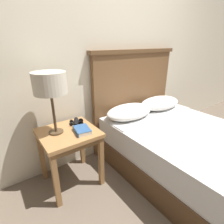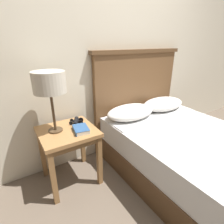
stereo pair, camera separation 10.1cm
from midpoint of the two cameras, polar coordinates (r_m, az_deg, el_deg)
ground_plane at (r=1.94m, az=16.92°, el=-23.62°), size 20.00×20.00×0.00m
wall_back at (r=2.11m, az=-2.19°, el=20.47°), size 8.00×0.06×2.60m
nightstand at (r=1.74m, az=-15.56°, el=-8.66°), size 0.52×0.49×0.58m
bed at (r=1.99m, az=23.20°, el=-11.89°), size 1.30×2.06×1.27m
table_lamp at (r=1.56m, az=-21.45°, el=8.39°), size 0.28×0.28×0.55m
book_on_nightstand at (r=1.64m, az=-11.53°, el=-5.86°), size 0.16×0.20×0.04m
binoculars_pair at (r=1.80m, az=-13.20°, el=-3.32°), size 0.16×0.16×0.05m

